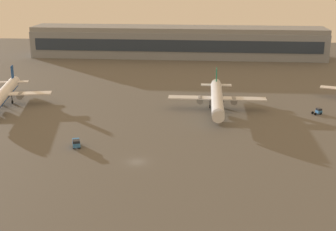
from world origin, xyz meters
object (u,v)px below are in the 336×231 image
(airplane_terminal_side, at_px, (217,98))
(pushback_tug, at_px, (318,111))
(airplane_far_stand, at_px, (4,94))
(maintenance_van, at_px, (76,143))

(airplane_terminal_side, relative_size, pushback_tug, 12.15)
(airplane_far_stand, bearing_deg, maintenance_van, 122.76)
(airplane_far_stand, bearing_deg, airplane_terminal_side, 169.14)
(airplane_terminal_side, height_order, pushback_tug, airplane_terminal_side)
(airplane_terminal_side, relative_size, maintenance_van, 9.45)
(airplane_far_stand, height_order, pushback_tug, airplane_far_stand)
(maintenance_van, relative_size, pushback_tug, 1.29)
(maintenance_van, distance_m, pushback_tug, 80.65)
(airplane_far_stand, xyz_separation_m, pushback_tug, (108.56, -1.03, -3.03))
(airplane_terminal_side, relative_size, airplane_far_stand, 1.02)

